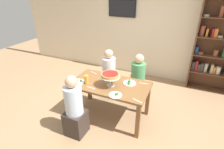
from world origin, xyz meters
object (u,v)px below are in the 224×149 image
bookshelf (220,48)px  cutlery_fork_far (138,101)px  cutlery_knife_near (94,73)px  beer_glass_amber_short (87,79)px  diner_near_left (75,110)px  deep_dish_pizza_stand (110,76)px  diner_far_right (137,82)px  dining_table (110,88)px  beer_glass_amber_tall (115,76)px  water_glass_clear_near (105,75)px  salad_plate_far_diner (77,82)px  television (122,8)px  cutlery_fork_near (144,83)px  salad_plate_near_diner (129,83)px  salad_plate_spare (116,95)px  cutlery_knife_far (91,88)px  diner_far_left (109,76)px

bookshelf → cutlery_fork_far: (-1.25, -2.33, -0.34)m
cutlery_knife_near → beer_glass_amber_short: bearing=121.9°
diner_near_left → deep_dish_pizza_stand: bearing=-31.9°
diner_far_right → diner_near_left: 1.54m
diner_far_right → cutlery_fork_far: (0.29, -1.02, 0.25)m
diner_near_left → dining_table: bearing=-27.1°
beer_glass_amber_tall → bookshelf: bearing=44.5°
cutlery_fork_far → water_glass_clear_near: bearing=168.3°
dining_table → beer_glass_amber_short: 0.47m
salad_plate_far_diner → bookshelf: bearing=41.8°
dining_table → television: (-0.61, 2.11, 1.21)m
cutlery_knife_near → cutlery_fork_far: size_ratio=1.00×
deep_dish_pizza_stand → cutlery_fork_near: 0.66m
salad_plate_near_diner → salad_plate_spare: (-0.08, -0.47, -0.01)m
beer_glass_amber_short → cutlery_knife_far: beer_glass_amber_short is taller
beer_glass_amber_short → water_glass_clear_near: beer_glass_amber_short is taller
water_glass_clear_near → cutlery_fork_far: bearing=-31.2°
television → beer_glass_amber_short: (0.20, -2.27, -1.03)m
water_glass_clear_near → cutlery_fork_far: size_ratio=0.54×
bookshelf → cutlery_knife_far: (-2.14, -2.29, -0.34)m
beer_glass_amber_short → bookshelf: bearing=43.5°
cutlery_fork_near → cutlery_knife_near: (-1.09, 0.02, 0.00)m
beer_glass_amber_tall → water_glass_clear_near: 0.23m
deep_dish_pizza_stand → salad_plate_near_diner: (0.30, 0.22, -0.19)m
cutlery_knife_near → diner_far_right: bearing=-136.7°
cutlery_knife_near → cutlery_knife_far: size_ratio=1.00×
television → cutlery_fork_far: bearing=-62.8°
salad_plate_near_diner → salad_plate_spare: bearing=-99.7°
dining_table → cutlery_fork_far: cutlery_fork_far is taller
salad_plate_far_diner → salad_plate_spare: salad_plate_far_diner is taller
diner_far_right → salad_plate_far_diner: diner_far_right is taller
cutlery_fork_near → cutlery_fork_far: bearing=89.0°
bookshelf → cutlery_fork_near: (-1.31, -1.74, -0.34)m
water_glass_clear_near → deep_dish_pizza_stand: bearing=-46.3°
bookshelf → diner_far_right: size_ratio=1.92×
diner_near_left → water_glass_clear_near: bearing=-9.9°
television → salad_plate_far_diner: bearing=-89.5°
bookshelf → cutlery_knife_near: (-2.41, -1.73, -0.34)m
diner_near_left → diner_far_left: bearing=0.2°
diner_far_right → bookshelf: bearing=130.4°
beer_glass_amber_tall → cutlery_knife_far: size_ratio=0.89×
dining_table → water_glass_clear_near: 0.31m
bookshelf → beer_glass_amber_tall: bearing=-135.5°
television → cutlery_knife_near: (0.09, -1.82, -1.11)m
beer_glass_amber_tall → cutlery_knife_near: 0.56m
cutlery_knife_far → dining_table: bearing=52.3°
diner_near_left → bookshelf: bearing=-39.7°
diner_far_right → beer_glass_amber_short: (-0.75, -0.86, 0.33)m
cutlery_fork_far → beer_glass_amber_tall: bearing=159.7°
television → diner_far_left: 1.97m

